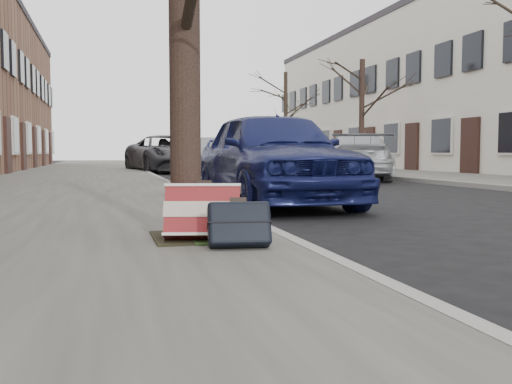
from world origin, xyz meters
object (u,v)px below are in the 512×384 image
object	(u,v)px
suitcase_navy	(239,224)
suitcase_red	(203,213)
car_near_front	(273,157)
car_near_mid	(205,160)

from	to	relation	value
suitcase_navy	suitcase_red	bearing A→B (deg)	125.08
suitcase_red	car_near_front	bearing A→B (deg)	80.13
suitcase_navy	car_near_mid	xyz separation A→B (m)	(1.70, 11.56, 0.33)
suitcase_red	suitcase_navy	distance (m)	0.47
suitcase_red	car_near_front	xyz separation A→B (m)	(1.90, 4.36, 0.44)
suitcase_red	car_near_mid	world-z (taller)	car_near_mid
car_near_front	car_near_mid	bearing A→B (deg)	88.72
car_near_front	car_near_mid	size ratio (longest dim) A/B	1.20
car_near_mid	car_near_front	bearing A→B (deg)	-76.88
suitcase_red	car_near_front	size ratio (longest dim) A/B	0.13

